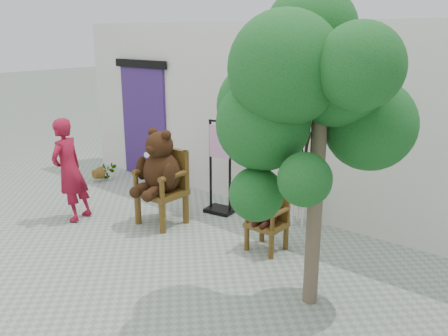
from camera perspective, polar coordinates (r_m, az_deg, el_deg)
name	(u,v)px	position (r m, az deg, el deg)	size (l,w,h in m)	color
ground_plane	(153,267)	(6.14, -8.57, -11.67)	(60.00, 60.00, 0.00)	gray
back_wall	(289,116)	(7.96, 7.78, 6.23)	(9.00, 1.00, 3.00)	silver
doorway	(144,120)	(9.55, -9.57, 5.76)	(1.40, 0.11, 2.33)	#3B2164
chair_big	(161,172)	(7.15, -7.61, -0.43)	(0.73, 0.78, 1.48)	#48310F
chair_small	(268,214)	(6.36, 5.32, -5.56)	(0.47, 0.45, 0.84)	#48310F
person	(69,170)	(7.66, -18.11, -0.23)	(0.58, 0.38, 1.59)	maroon
cafe_table	(161,167)	(8.79, -7.58, 0.10)	(0.60, 0.60, 0.70)	white
display_stand	(220,178)	(7.60, -0.48, -1.18)	(0.50, 0.41, 1.51)	black
stool_bucket	(302,185)	(7.17, 9.34, -2.00)	(0.32, 0.32, 1.45)	white
tree	(307,92)	(4.67, 9.98, 9.02)	(1.91, 1.83, 3.30)	brown
potted_plant	(104,171)	(9.61, -14.29, -0.31)	(0.38, 0.33, 0.42)	#113F1A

